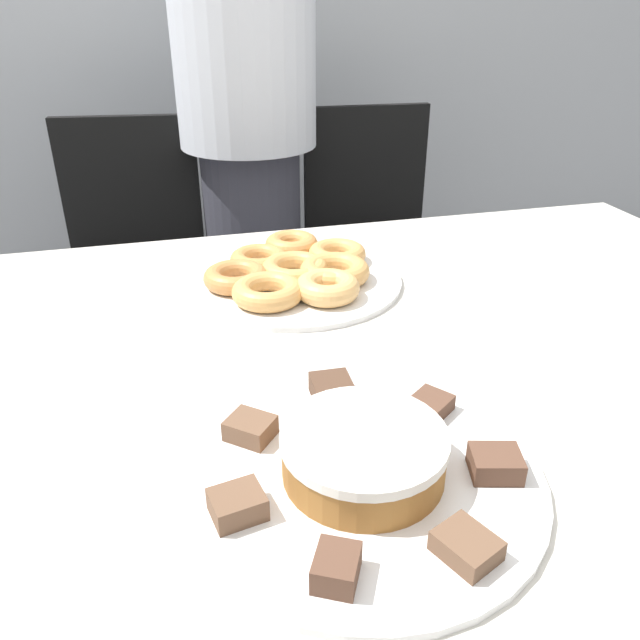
# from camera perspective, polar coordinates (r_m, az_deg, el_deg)

# --- Properties ---
(table) EXTENTS (1.87, 1.10, 0.73)m
(table) POSITION_cam_1_polar(r_m,az_deg,el_deg) (0.96, -2.12, -6.59)
(table) COLOR silver
(table) RESTS_ON ground_plane
(person_standing) EXTENTS (0.39, 0.39, 1.68)m
(person_standing) POSITION_cam_1_polar(r_m,az_deg,el_deg) (1.87, -6.60, 17.25)
(person_standing) COLOR #383842
(person_standing) RESTS_ON ground_plane
(office_chair_left) EXTENTS (0.49, 0.49, 0.91)m
(office_chair_left) POSITION_cam_1_polar(r_m,az_deg,el_deg) (1.90, -16.37, 2.52)
(office_chair_left) COLOR black
(office_chair_left) RESTS_ON ground_plane
(office_chair_right) EXTENTS (0.46, 0.46, 0.91)m
(office_chair_right) POSITION_cam_1_polar(r_m,az_deg,el_deg) (2.01, 5.07, 4.87)
(office_chair_right) COLOR black
(office_chair_right) RESTS_ON ground_plane
(plate_cake) EXTENTS (0.40, 0.40, 0.01)m
(plate_cake) POSITION_cam_1_polar(r_m,az_deg,el_deg) (0.71, 3.93, -14.05)
(plate_cake) COLOR white
(plate_cake) RESTS_ON table
(plate_donuts) EXTENTS (0.40, 0.40, 0.01)m
(plate_donuts) POSITION_cam_1_polar(r_m,az_deg,el_deg) (1.16, -2.33, 3.68)
(plate_donuts) COLOR white
(plate_donuts) RESTS_ON table
(frosted_cake) EXTENTS (0.18, 0.18, 0.05)m
(frosted_cake) POSITION_cam_1_polar(r_m,az_deg,el_deg) (0.69, 4.02, -12.06)
(frosted_cake) COLOR #9E662D
(frosted_cake) RESTS_ON plate_cake
(lamington_0) EXTENTS (0.05, 0.06, 0.03)m
(lamington_0) POSITION_cam_1_polar(r_m,az_deg,el_deg) (0.81, 1.13, -6.45)
(lamington_0) COLOR #513828
(lamington_0) RESTS_ON plate_cake
(lamington_1) EXTENTS (0.07, 0.07, 0.03)m
(lamington_1) POSITION_cam_1_polar(r_m,az_deg,el_deg) (0.75, -6.39, -9.79)
(lamington_1) COLOR brown
(lamington_1) RESTS_ON plate_cake
(lamington_2) EXTENTS (0.06, 0.05, 0.03)m
(lamington_2) POSITION_cam_1_polar(r_m,az_deg,el_deg) (0.65, -7.56, -16.38)
(lamington_2) COLOR brown
(lamington_2) RESTS_ON plate_cake
(lamington_3) EXTENTS (0.06, 0.06, 0.03)m
(lamington_3) POSITION_cam_1_polar(r_m,az_deg,el_deg) (0.60, 1.51, -21.70)
(lamington_3) COLOR brown
(lamington_3) RESTS_ON plate_cake
(lamington_4) EXTENTS (0.06, 0.07, 0.02)m
(lamington_4) POSITION_cam_1_polar(r_m,az_deg,el_deg) (0.63, 13.25, -19.47)
(lamington_4) COLOR brown
(lamington_4) RESTS_ON plate_cake
(lamington_5) EXTENTS (0.06, 0.06, 0.03)m
(lamington_5) POSITION_cam_1_polar(r_m,az_deg,el_deg) (0.72, 15.75, -12.52)
(lamington_5) COLOR brown
(lamington_5) RESTS_ON plate_cake
(lamington_6) EXTENTS (0.07, 0.07, 0.02)m
(lamington_6) POSITION_cam_1_polar(r_m,az_deg,el_deg) (0.80, 10.00, -7.68)
(lamington_6) COLOR brown
(lamington_6) RESTS_ON plate_cake
(donut_0) EXTENTS (0.12, 0.12, 0.03)m
(donut_0) POSITION_cam_1_polar(r_m,az_deg,el_deg) (1.15, -2.35, 4.69)
(donut_0) COLOR tan
(donut_0) RESTS_ON plate_donuts
(donut_1) EXTENTS (0.13, 0.13, 0.04)m
(donut_1) POSITION_cam_1_polar(r_m,az_deg,el_deg) (1.14, 1.35, 4.49)
(donut_1) COLOR tan
(donut_1) RESTS_ON plate_donuts
(donut_2) EXTENTS (0.11, 0.11, 0.03)m
(donut_2) POSITION_cam_1_polar(r_m,az_deg,el_deg) (1.22, 1.57, 6.07)
(donut_2) COLOR tan
(donut_2) RESTS_ON plate_donuts
(donut_3) EXTENTS (0.11, 0.11, 0.04)m
(donut_3) POSITION_cam_1_polar(r_m,az_deg,el_deg) (1.27, -2.61, 6.91)
(donut_3) COLOR #D18E4C
(donut_3) RESTS_ON plate_donuts
(donut_4) EXTENTS (0.11, 0.11, 0.03)m
(donut_4) POSITION_cam_1_polar(r_m,az_deg,el_deg) (1.20, -5.45, 5.54)
(donut_4) COLOR #D18E4C
(donut_4) RESTS_ON plate_donuts
(donut_5) EXTENTS (0.12, 0.12, 0.03)m
(donut_5) POSITION_cam_1_polar(r_m,az_deg,el_deg) (1.13, -7.69, 3.90)
(donut_5) COLOR #C68447
(donut_5) RESTS_ON plate_donuts
(donut_6) EXTENTS (0.12, 0.12, 0.03)m
(donut_6) POSITION_cam_1_polar(r_m,az_deg,el_deg) (1.06, -4.80, 2.61)
(donut_6) COLOR tan
(donut_6) RESTS_ON plate_donuts
(donut_7) EXTENTS (0.11, 0.11, 0.04)m
(donut_7) POSITION_cam_1_polar(r_m,az_deg,el_deg) (1.07, 0.68, 2.98)
(donut_7) COLOR #E5AD66
(donut_7) RESTS_ON plate_donuts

